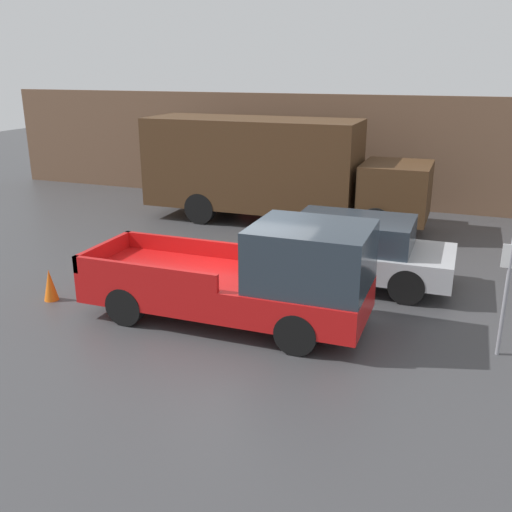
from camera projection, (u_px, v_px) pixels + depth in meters
The scene contains 8 objects.
ground_plane at pixel (241, 317), 11.26m from camera, with size 60.00×60.00×0.00m, color #3D3D3F.
building_wall at pixel (351, 151), 19.83m from camera, with size 28.00×0.15×3.81m.
pickup_truck at pixel (253, 277), 10.65m from camera, with size 5.46×1.93×2.06m.
car at pixel (349, 249), 12.89m from camera, with size 4.69×1.95×1.52m.
delivery_truck at pixel (271, 167), 17.72m from camera, with size 8.75×2.38×3.20m.
parking_sign at pixel (506, 290), 9.43m from camera, with size 0.30×0.07×2.08m.
newspaper_box at pixel (250, 186), 21.20m from camera, with size 0.45×0.40×0.97m.
traffic_cone at pixel (50, 285), 11.98m from camera, with size 0.30×0.30×0.68m.
Camera 1 is at (3.87, -9.55, 4.70)m, focal length 40.00 mm.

